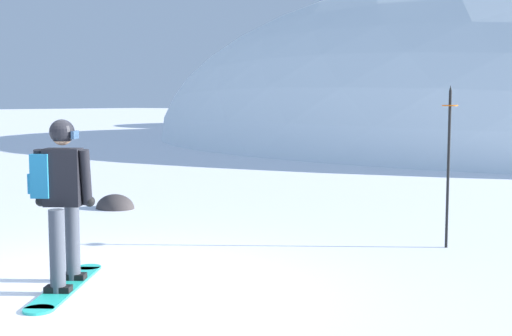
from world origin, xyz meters
TOP-DOWN VIEW (x-y plane):
  - ground_plane at (0.00, 0.00)m, footprint 300.00×300.00m
  - ridge_peak_far at (-23.38, 41.75)m, footprint 21.58×19.43m
  - snowboarder_main at (-0.47, 0.03)m, footprint 1.12×1.60m
  - piste_marker_near at (2.08, 4.14)m, footprint 0.20×0.20m
  - rock_dark at (-3.85, 3.93)m, footprint 0.73×0.62m

SIDE VIEW (x-z plane):
  - ground_plane at x=0.00m, z-range 0.00..0.00m
  - ridge_peak_far at x=-23.38m, z-range -4.12..4.12m
  - rock_dark at x=-3.85m, z-range -0.25..0.25m
  - snowboarder_main at x=-0.47m, z-range 0.06..1.78m
  - piste_marker_near at x=2.08m, z-range 0.14..2.24m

